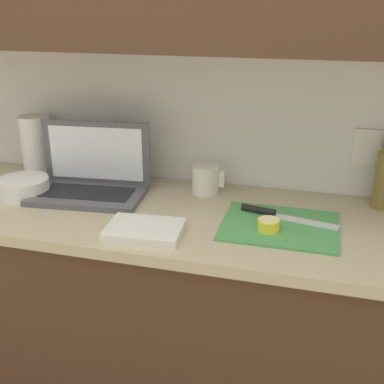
% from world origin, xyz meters
% --- Properties ---
extents(wall_back, '(5.20, 0.38, 2.60)m').
position_xyz_m(wall_back, '(0.00, 0.22, 1.56)').
color(wall_back, white).
rests_on(wall_back, ground_plane).
extents(counter_unit, '(2.40, 0.59, 0.93)m').
position_xyz_m(counter_unit, '(-0.02, 0.00, 0.48)').
color(counter_unit, '#472D1E').
rests_on(counter_unit, ground_plane).
extents(laptop, '(0.41, 0.27, 0.24)m').
position_xyz_m(laptop, '(-0.20, 0.08, 0.99)').
color(laptop, '#515156').
rests_on(laptop, counter_unit).
extents(cutting_board, '(0.35, 0.28, 0.01)m').
position_xyz_m(cutting_board, '(0.47, -0.02, 0.93)').
color(cutting_board, '#4C9E51').
rests_on(cutting_board, counter_unit).
extents(knife, '(0.31, 0.09, 0.02)m').
position_xyz_m(knife, '(0.44, 0.04, 0.95)').
color(knife, silver).
rests_on(knife, cutting_board).
extents(lemon_half_cut, '(0.07, 0.07, 0.03)m').
position_xyz_m(lemon_half_cut, '(0.44, -0.07, 0.95)').
color(lemon_half_cut, yellow).
rests_on(lemon_half_cut, cutting_board).
extents(measuring_cup, '(0.12, 0.10, 0.10)m').
position_xyz_m(measuring_cup, '(0.18, 0.19, 0.98)').
color(measuring_cup, silver).
rests_on(measuring_cup, counter_unit).
extents(bowl_white, '(0.17, 0.17, 0.06)m').
position_xyz_m(bowl_white, '(-0.42, -0.00, 0.96)').
color(bowl_white, white).
rests_on(bowl_white, counter_unit).
extents(paper_towel_roll, '(0.12, 0.12, 0.23)m').
position_xyz_m(paper_towel_roll, '(-0.49, 0.21, 1.04)').
color(paper_towel_roll, white).
rests_on(paper_towel_roll, counter_unit).
extents(dish_towel, '(0.23, 0.18, 0.02)m').
position_xyz_m(dish_towel, '(0.09, -0.17, 0.94)').
color(dish_towel, silver).
rests_on(dish_towel, counter_unit).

